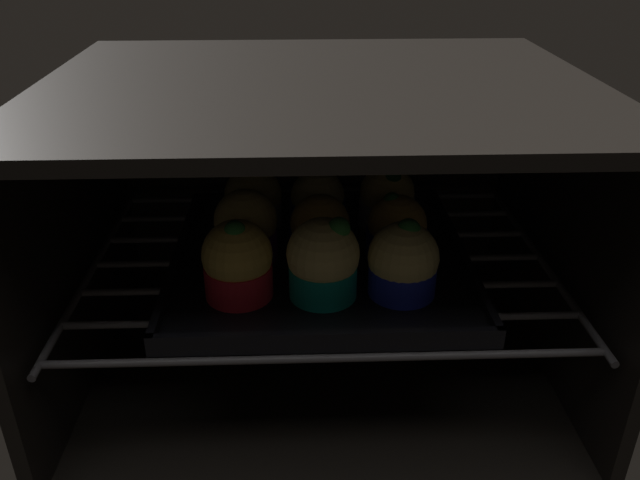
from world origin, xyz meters
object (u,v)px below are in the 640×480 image
object	(u,v)px
muffin_row0_col1	(324,261)
muffin_row1_col0	(246,228)
muffin_row1_col2	(397,230)
muffin_row0_col0	(238,262)
muffin_row1_col1	(318,231)
baking_tray	(320,260)
muffin_row2_col0	(253,200)
muffin_row2_col2	(387,199)
muffin_row0_col2	(403,263)
muffin_row2_col1	(317,202)

from	to	relation	value
muffin_row0_col1	muffin_row1_col0	bearing A→B (deg)	135.60
muffin_row1_col0	muffin_row1_col2	world-z (taller)	muffin_row1_col0
muffin_row0_col0	muffin_row1_col1	world-z (taller)	muffin_row0_col0
muffin_row0_col0	baking_tray	bearing A→B (deg)	42.76
baking_tray	muffin_row0_col1	xyz separation A→B (cm)	(0.15, -8.48, 4.61)
muffin_row2_col0	muffin_row1_col2	bearing A→B (deg)	-27.75
muffin_row0_col0	muffin_row2_col0	size ratio (longest dim) A/B	1.08
muffin_row2_col2	muffin_row1_col0	bearing A→B (deg)	-154.76
muffin_row0_col2	muffin_row2_col0	world-z (taller)	muffin_row0_col2
muffin_row2_col0	muffin_row2_col2	bearing A→B (deg)	-1.67
muffin_row1_col0	muffin_row1_col1	distance (cm)	8.24
muffin_row0_col2	baking_tray	bearing A→B (deg)	135.26
muffin_row1_col0	muffin_row2_col2	world-z (taller)	muffin_row1_col0
muffin_row2_col2	muffin_row1_col1	bearing A→B (deg)	-137.73
muffin_row1_col1	muffin_row1_col2	distance (cm)	9.14
muffin_row1_col2	muffin_row2_col0	distance (cm)	19.22
muffin_row0_col1	muffin_row2_col2	bearing A→B (deg)	62.47
muffin_row1_col0	muffin_row1_col2	bearing A→B (deg)	-0.95
muffin_row0_col0	muffin_row2_col1	distance (cm)	18.66
muffin_row0_col0	muffin_row1_col1	xyz separation A→B (cm)	(8.54, 8.04, -0.56)
muffin_row0_col2	muffin_row1_col2	distance (cm)	8.01
muffin_row0_col1	muffin_row2_col1	distance (cm)	16.79
baking_tray	muffin_row1_col2	size ratio (longest dim) A/B	4.28
baking_tray	muffin_row0_col0	xyz separation A→B (cm)	(-8.81, -8.15, 4.47)
muffin_row1_col0	muffin_row1_col1	bearing A→B (deg)	-0.72
muffin_row0_col0	muffin_row2_col1	world-z (taller)	muffin_row0_col0
muffin_row1_col1	muffin_row1_col2	world-z (taller)	muffin_row1_col2
muffin_row2_col0	muffin_row2_col2	size ratio (longest dim) A/B	1.04
baking_tray	muffin_row1_col2	bearing A→B (deg)	-1.92
muffin_row0_col1	muffin_row1_col1	distance (cm)	8.41
muffin_row0_col0	muffin_row1_col2	distance (cm)	19.35
muffin_row2_col1	muffin_row1_col0	bearing A→B (deg)	-135.61
muffin_row2_col0	muffin_row0_col2	bearing A→B (deg)	-45.73
muffin_row1_col0	muffin_row1_col2	size ratio (longest dim) A/B	1.06
muffin_row0_col1	muffin_row2_col0	size ratio (longest dim) A/B	1.11
muffin_row0_col1	muffin_row1_col1	size ratio (longest dim) A/B	1.19
muffin_row1_col1	muffin_row2_col2	world-z (taller)	muffin_row2_col2
baking_tray	muffin_row1_col1	xyz separation A→B (cm)	(-0.28, -0.11, 3.91)
muffin_row0_col1	muffin_row0_col2	world-z (taller)	muffin_row0_col1
muffin_row0_col2	muffin_row1_col0	bearing A→B (deg)	153.86
muffin_row1_col0	muffin_row1_col1	xyz separation A→B (cm)	(8.22, -0.10, -0.46)
muffin_row0_col2	muffin_row2_col1	xyz separation A→B (cm)	(-8.38, 16.57, -0.33)
muffin_row1_col2	muffin_row2_col2	distance (cm)	8.46
muffin_row2_col0	baking_tray	bearing A→B (deg)	-46.72
muffin_row0_col0	muffin_row1_col1	size ratio (longest dim) A/B	1.16
muffin_row2_col2	baking_tray	bearing A→B (deg)	-137.25
muffin_row0_col1	muffin_row2_col1	bearing A→B (deg)	90.60
muffin_row1_col1	muffin_row2_col0	distance (cm)	11.78
muffin_row1_col1	muffin_row1_col2	size ratio (longest dim) A/B	0.97
muffin_row0_col0	muffin_row1_col1	distance (cm)	11.74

